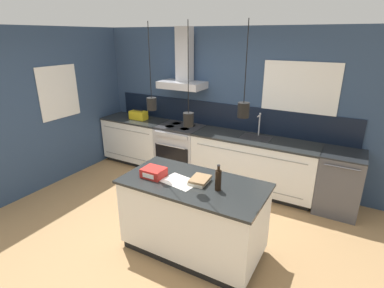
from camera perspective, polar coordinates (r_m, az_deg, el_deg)
ground_plane at (r=4.22m, az=-6.22°, el=-15.82°), size 16.00×16.00×0.00m
wall_back at (r=5.29m, az=5.58°, el=7.89°), size 5.60×2.29×2.60m
wall_left at (r=5.76m, az=-22.78°, el=6.91°), size 0.08×3.80×2.60m
counter_run_left at (r=6.16m, az=-10.41°, el=0.75°), size 1.30×0.64×0.91m
counter_run_sink at (r=5.05m, az=11.54°, el=-3.74°), size 2.03×0.64×1.29m
oven_range at (r=5.58m, az=-2.21°, el=-1.04°), size 0.78×0.66×0.91m
dishwasher at (r=4.87m, az=26.25°, el=-6.55°), size 0.58×0.65×0.91m
kitchen_island at (r=3.61m, az=0.26°, el=-13.66°), size 1.64×0.85×0.91m
bottle_on_island at (r=3.18m, az=5.01°, el=-6.80°), size 0.07×0.07×0.29m
book_stack at (r=3.36m, az=1.45°, el=-6.93°), size 0.22×0.26×0.06m
red_supply_box at (r=3.52m, az=-7.31°, el=-5.41°), size 0.26×0.22×0.10m
paper_pile at (r=3.39m, az=-2.34°, el=-7.18°), size 0.44×0.34×0.01m
yellow_toolbox at (r=5.95m, az=-10.17°, el=5.44°), size 0.34×0.18×0.19m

